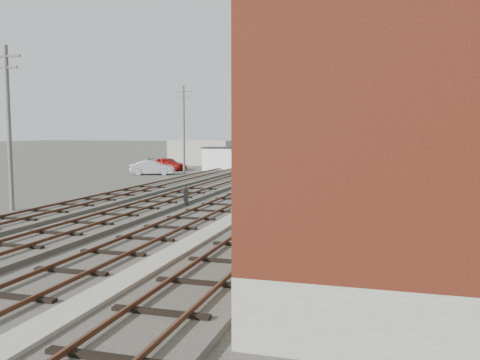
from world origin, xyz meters
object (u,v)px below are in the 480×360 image
at_px(car_silver, 152,168).
at_px(signal_mast, 247,204).
at_px(switch_stand, 186,196).
at_px(car_grey, 166,164).
at_px(car_red, 168,164).
at_px(site_trailer, 231,159).

bearing_deg(car_silver, signal_mast, -168.83).
xyz_separation_m(switch_stand, car_grey, (-12.96, 25.97, 0.12)).
relative_size(car_red, car_silver, 0.99).
bearing_deg(car_red, switch_stand, -143.96).
relative_size(site_trailer, car_red, 1.46).
xyz_separation_m(switch_stand, site_trailer, (-5.34, 26.56, 0.77)).
height_order(site_trailer, car_silver, site_trailer).
height_order(signal_mast, switch_stand, signal_mast).
bearing_deg(car_grey, switch_stand, -155.00).
xyz_separation_m(car_red, car_silver, (0.81, -5.64, -0.02)).
bearing_deg(car_red, car_silver, -162.04).
bearing_deg(car_silver, car_red, -10.35).
bearing_deg(car_silver, car_grey, -5.49).
xyz_separation_m(signal_mast, car_silver, (-18.98, 33.30, -1.64)).
bearing_deg(car_grey, site_trailer, -87.06).
height_order(switch_stand, site_trailer, site_trailer).
height_order(switch_stand, car_silver, car_silver).
bearing_deg(switch_stand, car_silver, 97.70).
relative_size(car_silver, car_grey, 0.94).
relative_size(site_trailer, car_silver, 1.45).
distance_m(signal_mast, car_red, 43.71).
xyz_separation_m(signal_mast, car_red, (-19.80, 38.94, -1.62)).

